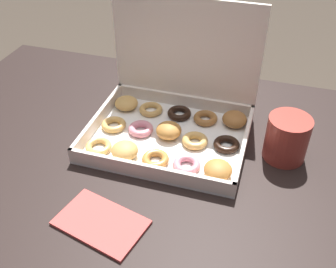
% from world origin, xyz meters
% --- Properties ---
extents(dining_table, '(1.18, 0.71, 0.72)m').
position_xyz_m(dining_table, '(0.00, 0.00, 0.61)').
color(dining_table, black).
rests_on(dining_table, ground_plane).
extents(donut_box, '(0.33, 0.27, 0.27)m').
position_xyz_m(donut_box, '(-0.01, 0.07, 0.77)').
color(donut_box, white).
rests_on(donut_box, dining_table).
extents(coffee_mug, '(0.09, 0.09, 0.09)m').
position_xyz_m(coffee_mug, '(0.23, 0.05, 0.76)').
color(coffee_mug, '#A3382D').
rests_on(coffee_mug, dining_table).
extents(paper_napkin, '(0.17, 0.13, 0.01)m').
position_xyz_m(paper_napkin, '(-0.06, -0.22, 0.72)').
color(paper_napkin, '#CC4C47').
rests_on(paper_napkin, dining_table).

